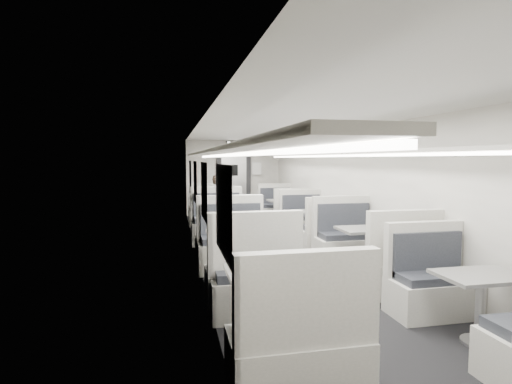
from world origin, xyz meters
name	(u,v)px	position (x,y,z in m)	size (l,w,h in m)	color
room	(285,194)	(0.00, 0.00, 1.20)	(3.24, 12.24, 2.64)	black
booth_left_a	(211,216)	(-1.00, 3.27, 0.38)	(1.04, 2.12, 1.13)	silver
booth_left_b	(222,231)	(-1.00, 0.90, 0.40)	(1.12, 2.26, 1.21)	silver
booth_left_c	(241,258)	(-1.00, -1.23, 0.40)	(1.12, 2.26, 1.21)	silver
booth_left_d	(272,306)	(-1.00, -3.08, 0.39)	(1.07, 2.18, 1.17)	silver
booth_right_a	(283,212)	(1.00, 3.60, 0.36)	(1.01, 2.04, 1.09)	silver
booth_right_b	(314,227)	(1.00, 1.23, 0.37)	(1.01, 2.06, 1.10)	silver
booth_right_c	(368,252)	(1.00, -1.18, 0.39)	(1.07, 2.17, 1.16)	silver
booth_right_d	(480,308)	(1.00, -3.47, 0.36)	(0.99, 2.00, 1.07)	silver
passenger	(218,203)	(-0.83, 3.05, 0.71)	(0.52, 0.34, 1.43)	black
window_a	(190,177)	(-1.49, 3.40, 1.35)	(0.02, 1.18, 0.84)	black
window_b	(195,182)	(-1.49, 1.20, 1.35)	(0.02, 1.18, 0.84)	black
window_c	(204,191)	(-1.49, -1.00, 1.35)	(0.02, 1.18, 0.84)	black
window_d	(223,211)	(-1.49, -3.20, 1.35)	(0.02, 1.18, 0.84)	black
luggage_rack_left	(216,153)	(-1.24, -0.30, 1.92)	(0.46, 10.40, 0.09)	silver
luggage_rack_right	(359,153)	(1.24, -0.30, 1.92)	(0.46, 10.40, 0.09)	silver
vestibule_door	(234,183)	(0.00, 5.93, 1.04)	(1.10, 0.13, 2.10)	black
exit_sign	(236,144)	(0.00, 5.44, 2.28)	(0.62, 0.12, 0.16)	black
wall_notice	(257,169)	(0.75, 5.92, 1.50)	(0.32, 0.02, 0.40)	white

